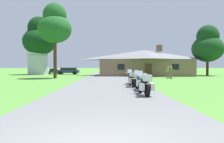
# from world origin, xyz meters

# --- Properties ---
(ground_plane) EXTENTS (500.00, 500.00, 0.00)m
(ground_plane) POSITION_xyz_m (0.00, 20.00, 0.00)
(ground_plane) COLOR #4C8433
(asphalt_driveway) EXTENTS (6.40, 80.00, 0.06)m
(asphalt_driveway) POSITION_xyz_m (0.00, 18.00, 0.03)
(asphalt_driveway) COLOR slate
(asphalt_driveway) RESTS_ON ground
(motorcycle_green_nearest_to_camera) EXTENTS (0.82, 2.08, 1.30)m
(motorcycle_green_nearest_to_camera) POSITION_xyz_m (2.05, 7.17, 0.61)
(motorcycle_green_nearest_to_camera) COLOR black
(motorcycle_green_nearest_to_camera) RESTS_ON asphalt_driveway
(motorcycle_blue_second_in_row) EXTENTS (0.88, 2.08, 1.30)m
(motorcycle_blue_second_in_row) POSITION_xyz_m (2.20, 9.46, 0.61)
(motorcycle_blue_second_in_row) COLOR black
(motorcycle_blue_second_in_row) RESTS_ON asphalt_driveway
(motorcycle_white_third_in_row) EXTENTS (0.79, 2.08, 1.30)m
(motorcycle_white_third_in_row) POSITION_xyz_m (1.95, 12.04, 0.61)
(motorcycle_white_third_in_row) COLOR black
(motorcycle_white_third_in_row) RESTS_ON asphalt_driveway
(motorcycle_red_farthest_in_row) EXTENTS (0.66, 2.08, 1.30)m
(motorcycle_red_farthest_in_row) POSITION_xyz_m (2.05, 14.55, 0.62)
(motorcycle_red_farthest_in_row) COLOR black
(motorcycle_red_farthest_in_row) RESTS_ON asphalt_driveway
(stone_lodge) EXTENTS (16.41, 9.10, 5.48)m
(stone_lodge) POSITION_xyz_m (6.48, 33.49, 2.36)
(stone_lodge) COLOR brown
(stone_lodge) RESTS_ON ground
(bystander_tan_shirt_near_lodge) EXTENTS (0.55, 0.24, 1.69)m
(bystander_tan_shirt_near_lodge) POSITION_xyz_m (8.24, 24.38, 0.95)
(bystander_tan_shirt_near_lodge) COLOR #75664C
(bystander_tan_shirt_near_lodge) RESTS_ON ground
(bystander_olive_shirt_beside_signpost) EXTENTS (0.54, 0.30, 1.67)m
(bystander_olive_shirt_beside_signpost) POSITION_xyz_m (8.35, 23.43, 0.93)
(bystander_olive_shirt_beside_signpost) COLOR #75664C
(bystander_olive_shirt_beside_signpost) RESTS_ON ground
(tree_left_near) EXTENTS (4.52, 4.52, 10.24)m
(tree_left_near) POSITION_xyz_m (-7.16, 24.82, 7.24)
(tree_left_near) COLOR #422D19
(tree_left_near) RESTS_ON ground
(tree_right_of_lodge) EXTENTS (5.52, 5.52, 9.08)m
(tree_right_of_lodge) POSITION_xyz_m (17.96, 33.43, 5.46)
(tree_right_of_lodge) COLOR #422D19
(tree_right_of_lodge) RESTS_ON ground
(tree_left_far) EXTENTS (6.50, 6.50, 11.75)m
(tree_left_far) POSITION_xyz_m (-13.91, 38.99, 7.49)
(tree_left_far) COLOR #422D19
(tree_left_far) RESTS_ON ground
(metal_silo_distant) EXTENTS (4.06, 4.06, 8.87)m
(metal_silo_distant) POSITION_xyz_m (-14.41, 39.37, 4.44)
(metal_silo_distant) COLOR #B2B7BC
(metal_silo_distant) RESTS_ON ground
(parked_navy_suv_far_left) EXTENTS (4.62, 1.96, 1.40)m
(parked_navy_suv_far_left) POSITION_xyz_m (-8.19, 39.51, 0.78)
(parked_navy_suv_far_left) COLOR navy
(parked_navy_suv_far_left) RESTS_ON ground
(parked_navy_sedan_far_left) EXTENTS (2.69, 4.50, 1.20)m
(parked_navy_sedan_far_left) POSITION_xyz_m (-11.99, 42.58, 0.64)
(parked_navy_sedan_far_left) COLOR navy
(parked_navy_sedan_far_left) RESTS_ON ground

